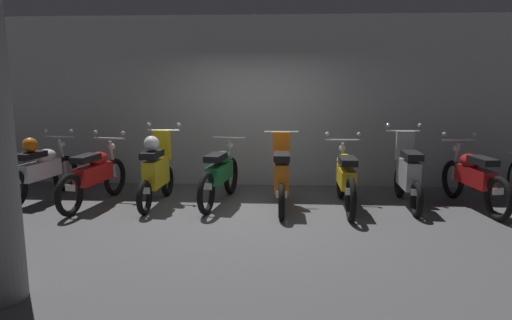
{
  "coord_description": "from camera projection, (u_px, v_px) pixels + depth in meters",
  "views": [
    {
      "loc": [
        0.55,
        -6.74,
        2.04
      ],
      "look_at": [
        0.1,
        0.5,
        0.75
      ],
      "focal_mm": 32.65,
      "sensor_mm": 36.0,
      "label": 1
    }
  ],
  "objects": [
    {
      "name": "motorbike_slot_2",
      "position": [
        157.0,
        170.0,
        7.5
      ],
      "size": [
        0.59,
        1.68,
        1.29
      ],
      "color": "black",
      "rests_on": "ground"
    },
    {
      "name": "motorbike_slot_4",
      "position": [
        281.0,
        175.0,
        7.3
      ],
      "size": [
        0.56,
        1.68,
        1.18
      ],
      "color": "black",
      "rests_on": "ground"
    },
    {
      "name": "motorbike_slot_6",
      "position": [
        408.0,
        173.0,
        7.42
      ],
      "size": [
        0.59,
        1.68,
        1.29
      ],
      "color": "black",
      "rests_on": "ground"
    },
    {
      "name": "motorbike_slot_7",
      "position": [
        474.0,
        177.0,
        7.3
      ],
      "size": [
        0.58,
        1.94,
        1.15
      ],
      "color": "black",
      "rests_on": "ground"
    },
    {
      "name": "ground_plane",
      "position": [
        247.0,
        215.0,
        7.01
      ],
      "size": [
        80.0,
        80.0,
        0.0
      ],
      "primitive_type": "plane",
      "color": "#4C4C4F"
    },
    {
      "name": "motorbike_slot_5",
      "position": [
        346.0,
        177.0,
        7.29
      ],
      "size": [
        0.59,
        1.95,
        1.15
      ],
      "color": "black",
      "rests_on": "ground"
    },
    {
      "name": "motorbike_slot_0",
      "position": [
        40.0,
        169.0,
        7.77
      ],
      "size": [
        0.62,
        1.93,
        1.15
      ],
      "color": "black",
      "rests_on": "ground"
    },
    {
      "name": "back_wall",
      "position": [
        256.0,
        102.0,
        8.83
      ],
      "size": [
        16.0,
        0.3,
        3.16
      ],
      "primitive_type": "cube",
      "color": "#9EA0A3",
      "rests_on": "ground"
    },
    {
      "name": "motorbike_slot_1",
      "position": [
        94.0,
        175.0,
        7.51
      ],
      "size": [
        0.59,
        1.94,
        1.15
      ],
      "color": "black",
      "rests_on": "ground"
    },
    {
      "name": "motorbike_slot_3",
      "position": [
        220.0,
        174.0,
        7.6
      ],
      "size": [
        0.59,
        1.94,
        1.03
      ],
      "color": "black",
      "rests_on": "ground"
    }
  ]
}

